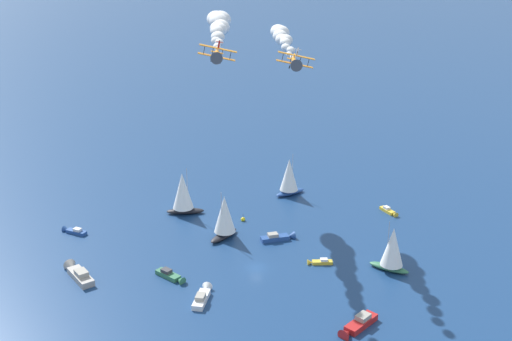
{
  "coord_description": "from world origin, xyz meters",
  "views": [
    {
      "loc": [
        -34.1,
        117.35,
        68.2
      ],
      "look_at": [
        -0.03,
        0.1,
        22.43
      ],
      "focal_mm": 45.13,
      "sensor_mm": 36.0,
      "label": 1
    }
  ],
  "objects": [
    {
      "name": "ground_plane",
      "position": [
        0.0,
        0.0,
        0.0
      ],
      "size": [
        2000.0,
        2000.0,
        0.0
      ],
      "primitive_type": "plane",
      "color": "navy"
    },
    {
      "name": "motorboat_near_centre",
      "position": [
        -23.99,
        16.61,
        0.74
      ],
      "size": [
        6.41,
        9.5,
        2.73
      ],
      "color": "#B21E1E",
      "rests_on": "ground_plane"
    },
    {
      "name": "motorboat_far_port",
      "position": [
        15.67,
        9.3,
        0.58
      ],
      "size": [
        7.55,
        4.72,
        2.15
      ],
      "color": "#33704C",
      "rests_on": "ground_plane"
    },
    {
      "name": "sailboat_far_stbd",
      "position": [
        25.69,
        -21.99,
        5.64
      ],
      "size": [
        9.92,
        6.77,
        12.36
      ],
      "color": "black",
      "rests_on": "ground_plane"
    },
    {
      "name": "sailboat_offshore",
      "position": [
        -27.95,
        -6.85,
        5.14
      ],
      "size": [
        9.06,
        5.87,
        11.26
      ],
      "color": "#33704C",
      "rests_on": "ground_plane"
    },
    {
      "name": "motorboat_trailing",
      "position": [
        -24.95,
        -36.98,
        0.46
      ],
      "size": [
        5.19,
        5.35,
        1.72
      ],
      "color": "gold",
      "rests_on": "ground_plane"
    },
    {
      "name": "motorboat_ahead",
      "position": [
        -1.54,
        -14.4,
        0.64
      ],
      "size": [
        8.06,
        6.17,
        2.38
      ],
      "color": "#23478C",
      "rests_on": "ground_plane"
    },
    {
      "name": "motorboat_mid_cluster",
      "position": [
        6.62,
        14.85,
        0.65
      ],
      "size": [
        3.05,
        8.53,
        2.42
      ],
      "color": "white",
      "rests_on": "ground_plane"
    },
    {
      "name": "motorboat_outer_ring_b",
      "position": [
        46.85,
        -4.1,
        0.5
      ],
      "size": [
        6.57,
        2.62,
        1.85
      ],
      "color": "#23478C",
      "rests_on": "ground_plane"
    },
    {
      "name": "sailboat_outer_ring_c",
      "position": [
        2.68,
        -41.63,
        5.33
      ],
      "size": [
        7.87,
        8.47,
        11.67
      ],
      "color": "#23478C",
      "rests_on": "ground_plane"
    },
    {
      "name": "sailboat_outer_ring_d",
      "position": [
        11.18,
        -12.03,
        5.41
      ],
      "size": [
        6.43,
        9.52,
        11.85
      ],
      "color": "black",
      "rests_on": "ground_plane"
    },
    {
      "name": "motorboat_outer_ring_e",
      "position": [
        -12.67,
        -5.51,
        0.43
      ],
      "size": [
        5.64,
        3.04,
        1.59
      ],
      "color": "gold",
      "rests_on": "ground_plane"
    },
    {
      "name": "motorboat_outer_ring_f",
      "position": [
        34.74,
        14.1,
        0.82
      ],
      "size": [
        10.01,
        8.58,
        3.06
      ],
      "color": "#9E9993",
      "rests_on": "ground_plane"
    },
    {
      "name": "marker_buoy",
      "position": [
        9.77,
        -22.03,
        0.39
      ],
      "size": [
        1.1,
        1.1,
        2.1
      ],
      "color": "yellow",
      "rests_on": "ground_plane"
    },
    {
      "name": "biplane_lead",
      "position": [
        -7.17,
        -2.11,
        44.6
      ],
      "size": [
        7.43,
        7.13,
        3.68
      ],
      "color": "orange"
    },
    {
      "name": "wingwalker_lead",
      "position": [
        -7.61,
        -2.24,
        46.7
      ],
      "size": [
        1.44,
        0.56,
        1.53
      ],
      "color": "white"
    },
    {
      "name": "smoke_trail_lead",
      "position": [
        3.27,
        -33.11,
        44.47
      ],
      "size": [
        15.72,
        38.16,
        4.62
      ],
      "color": "white"
    },
    {
      "name": "biplane_wingman",
      "position": [
        6.79,
        3.05,
        46.16
      ],
      "size": [
        7.43,
        7.13,
        3.68
      ],
      "color": "orange"
    },
    {
      "name": "wingwalker_wingman",
      "position": [
        6.35,
        2.91,
        48.26
      ],
      "size": [
        1.44,
        0.56,
        1.53
      ],
      "color": "red"
    },
    {
      "name": "smoke_trail_wingman",
      "position": [
        20.42,
        -36.91,
        46.13
      ],
      "size": [
        20.92,
        50.1,
        6.05
      ],
      "color": "white"
    }
  ]
}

